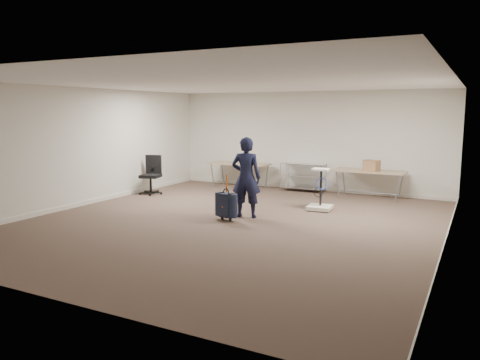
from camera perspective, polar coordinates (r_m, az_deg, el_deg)
The scene contains 10 objects.
ground at distance 9.61m, azimuth -0.90°, elevation -5.13°, with size 9.00×9.00×0.00m, color #4C392E.
room_shell at distance 10.80m, azimuth 2.59°, elevation -3.35°, with size 8.00×9.00×9.00m.
folding_table_left at distance 13.81m, azimuth -0.07°, elevation 1.87°, with size 1.80×0.75×0.73m.
folding_table_right at distance 12.53m, azimuth 15.54°, elevation 0.89°, with size 1.80×0.75×0.73m.
wire_shelf at distance 13.31m, azimuth 7.71°, elevation 0.52°, with size 1.22×0.47×0.80m.
person at distance 9.89m, azimuth 0.75°, elevation 0.32°, with size 0.63×0.41×1.72m, color black.
suitcase at distance 9.66m, azimuth -1.70°, elevation -3.07°, with size 0.39×0.27×0.96m.
office_chair at distance 13.00m, azimuth -10.76°, elevation -0.28°, with size 0.64×0.64×1.05m.
equipment_cart at distance 10.84m, azimuth 9.73°, elevation -2.33°, with size 0.56×0.56×0.96m.
cardboard_box at distance 12.43m, azimuth 15.74°, elevation 1.71°, with size 0.37×0.28×0.28m, color #A07F4A.
Camera 1 is at (4.44, -8.22, 2.25)m, focal length 35.00 mm.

